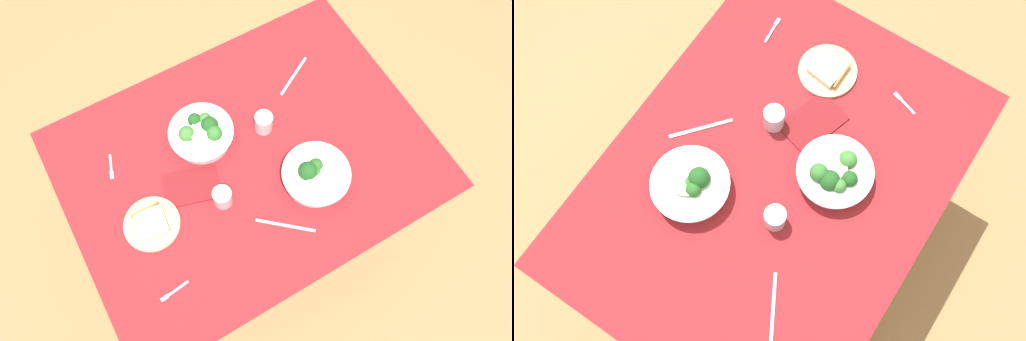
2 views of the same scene
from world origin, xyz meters
TOP-DOWN VIEW (x-y plane):
  - ground_plane at (0.00, 0.00)m, footprint 6.00×6.00m
  - dining_table at (0.00, 0.00)m, footprint 1.28×0.97m
  - broccoli_bowl_far at (-0.16, 0.18)m, footprint 0.24×0.24m
  - broccoli_bowl_near at (0.10, -0.15)m, footprint 0.23×0.23m
  - bread_side_plate at (0.39, 0.05)m, footprint 0.19×0.19m
  - water_glass_center at (-0.11, -0.08)m, footprint 0.07×0.07m
  - water_glass_side at (0.15, 0.10)m, footprint 0.07×0.07m
  - fork_by_far_bowl at (0.43, 0.28)m, footprint 0.10×0.02m
  - fork_by_near_bowl at (0.43, -0.21)m, footprint 0.04×0.09m
  - table_knife_left at (0.01, 0.28)m, footprint 0.16×0.14m
  - table_knife_right at (-0.32, -0.21)m, footprint 0.17×0.10m
  - napkin_folded_upper at (0.22, -0.01)m, footprint 0.22×0.18m

SIDE VIEW (x-z plane):
  - ground_plane at x=0.00m, z-range 0.00..0.00m
  - dining_table at x=0.00m, z-range 0.25..0.98m
  - table_knife_left at x=0.01m, z-range 0.73..0.74m
  - table_knife_right at x=-0.32m, z-range 0.73..0.74m
  - fork_by_far_bowl at x=0.43m, z-range 0.73..0.74m
  - fork_by_near_bowl at x=0.43m, z-range 0.73..0.74m
  - napkin_folded_upper at x=0.22m, z-range 0.73..0.74m
  - bread_side_plate at x=0.39m, z-range 0.73..0.76m
  - broccoli_bowl_far at x=-0.16m, z-range 0.72..0.82m
  - broccoli_bowl_near at x=0.10m, z-range 0.72..0.82m
  - water_glass_center at x=-0.11m, z-range 0.73..0.81m
  - water_glass_side at x=0.15m, z-range 0.73..0.81m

